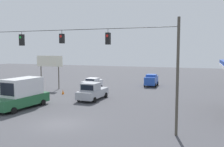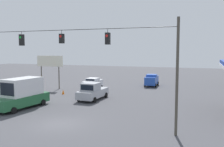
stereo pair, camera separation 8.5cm
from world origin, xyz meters
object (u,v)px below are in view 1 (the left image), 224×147
at_px(sedan_white_withflow_far, 92,84).
at_px(traffic_cone_nearest, 27,102).
at_px(traffic_cone_third, 63,92).
at_px(work_zone_sign, 4,89).
at_px(roadside_billboard, 50,64).
at_px(pickup_truck_silver_withflow_mid, 92,92).
at_px(box_truck_green_parked_shoulder, 22,93).
at_px(traffic_cone_second, 47,96).
at_px(sedan_blue_oncoming_deep, 151,80).
at_px(overhead_signal_span, 62,61).
at_px(pedestrian, 37,93).

distance_m(sedan_white_withflow_far, traffic_cone_nearest, 11.58).
relative_size(traffic_cone_third, work_zone_sign, 0.22).
bearing_deg(traffic_cone_third, roadside_billboard, -39.52).
relative_size(pickup_truck_silver_withflow_mid, box_truck_green_parked_shoulder, 0.80).
xyz_separation_m(box_truck_green_parked_shoulder, traffic_cone_second, (0.38, -4.98, -1.21)).
bearing_deg(sedan_blue_oncoming_deep, overhead_signal_span, 83.27).
bearing_deg(sedan_white_withflow_far, traffic_cone_nearest, 76.27).
bearing_deg(traffic_cone_nearest, work_zone_sign, 60.73).
height_order(box_truck_green_parked_shoulder, roadside_billboard, roadside_billboard).
xyz_separation_m(pickup_truck_silver_withflow_mid, traffic_cone_third, (5.30, -1.97, -0.66)).
relative_size(traffic_cone_third, pedestrian, 0.38).
xyz_separation_m(sedan_blue_oncoming_deep, roadside_billboard, (14.44, 8.03, 2.85)).
height_order(pickup_truck_silver_withflow_mid, sedan_blue_oncoming_deep, pickup_truck_silver_withflow_mid).
bearing_deg(pedestrian, work_zone_sign, 85.50).
distance_m(traffic_cone_second, traffic_cone_third, 3.47).
height_order(pickup_truck_silver_withflow_mid, traffic_cone_third, pickup_truck_silver_withflow_mid).
height_order(traffic_cone_third, roadside_billboard, roadside_billboard).
relative_size(overhead_signal_span, traffic_cone_third, 29.73).
xyz_separation_m(sedan_white_withflow_far, traffic_cone_second, (2.64, 7.66, -0.67)).
bearing_deg(sedan_blue_oncoming_deep, pickup_truck_silver_withflow_mid, 72.13).
bearing_deg(roadside_billboard, overhead_signal_span, 127.26).
height_order(pickup_truck_silver_withflow_mid, sedan_white_withflow_far, pickup_truck_silver_withflow_mid).
xyz_separation_m(overhead_signal_span, work_zone_sign, (8.40, -2.39, -3.10)).
distance_m(traffic_cone_nearest, traffic_cone_second, 3.58).
height_order(work_zone_sign, pedestrian, work_zone_sign).
bearing_deg(sedan_blue_oncoming_deep, traffic_cone_nearest, 62.14).
bearing_deg(work_zone_sign, traffic_cone_nearest, -119.27).
distance_m(overhead_signal_span, traffic_cone_third, 14.29).
bearing_deg(roadside_billboard, pickup_truck_silver_withflow_mid, 149.68).
relative_size(pickup_truck_silver_withflow_mid, work_zone_sign, 1.82).
bearing_deg(traffic_cone_nearest, pedestrian, -74.78).
bearing_deg(pickup_truck_silver_withflow_mid, roadside_billboard, -30.32).
relative_size(roadside_billboard, work_zone_sign, 1.80).
xyz_separation_m(overhead_signal_span, sedan_blue_oncoming_deep, (-2.76, -23.39, -4.07)).
relative_size(pickup_truck_silver_withflow_mid, roadside_billboard, 1.01).
distance_m(box_truck_green_parked_shoulder, work_zone_sign, 1.83).
relative_size(sedan_blue_oncoming_deep, roadside_billboard, 0.80).
height_order(sedan_white_withflow_far, traffic_cone_second, sedan_white_withflow_far).
xyz_separation_m(pickup_truck_silver_withflow_mid, sedan_white_withflow_far, (2.79, -6.16, 0.00)).
height_order(overhead_signal_span, traffic_cone_second, overhead_signal_span).
bearing_deg(traffic_cone_third, sedan_white_withflow_far, -120.87).
bearing_deg(box_truck_green_parked_shoulder, pedestrian, -73.55).
bearing_deg(pedestrian, traffic_cone_second, -139.76).
bearing_deg(pickup_truck_silver_withflow_mid, traffic_cone_third, -20.43).
bearing_deg(sedan_white_withflow_far, traffic_cone_second, 70.96).
height_order(box_truck_green_parked_shoulder, work_zone_sign, box_truck_green_parked_shoulder).
distance_m(overhead_signal_span, work_zone_sign, 9.27).
xyz_separation_m(sedan_white_withflow_far, work_zone_sign, (3.90, 13.29, 1.01)).
height_order(traffic_cone_third, work_zone_sign, work_zone_sign).
height_order(pickup_truck_silver_withflow_mid, work_zone_sign, work_zone_sign).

